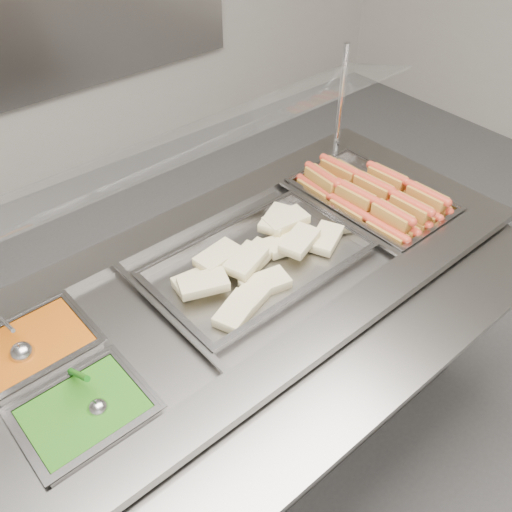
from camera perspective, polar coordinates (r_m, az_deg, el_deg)
ground at (r=2.37m, az=4.16°, el=-20.84°), size 6.00×6.00×0.00m
steam_counter at (r=2.12m, az=-1.02°, el=-10.18°), size 1.87×0.86×0.89m
tray_rail at (r=1.60m, az=10.78°, el=-11.61°), size 1.78×0.41×0.05m
sneeze_guard at (r=1.73m, az=-6.04°, el=11.36°), size 1.63×0.33×0.43m
pan_hotdogs at (r=2.18m, az=11.36°, el=5.10°), size 0.35×0.55×0.10m
pan_wraps at (r=1.84m, az=0.23°, el=-1.01°), size 0.68×0.41×0.07m
pan_beans at (r=1.72m, az=-21.04°, el=-8.97°), size 0.30×0.24×0.10m
pan_peas at (r=1.54m, az=-16.56°, el=-15.40°), size 0.30×0.24×0.10m
hotdogs_in_buns at (r=2.14m, az=11.66°, el=5.87°), size 0.31×0.51×0.12m
tortilla_wraps at (r=1.82m, az=0.56°, el=-0.19°), size 0.63×0.37×0.07m
ladle at (r=1.67m, az=-22.43°, el=-8.83°), size 0.07×0.20×0.13m
serving_spoon at (r=1.50m, az=-15.83°, el=-13.92°), size 0.06×0.17×0.14m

